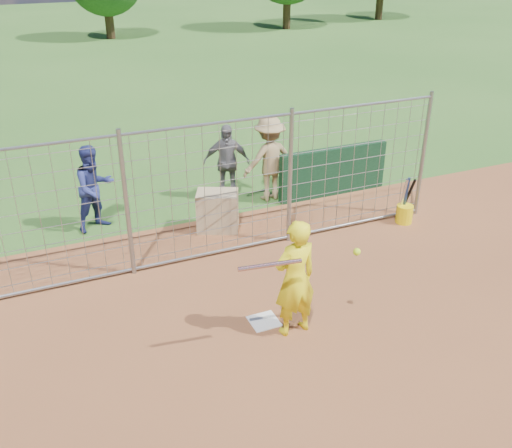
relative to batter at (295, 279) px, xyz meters
name	(u,v)px	position (x,y,z in m)	size (l,w,h in m)	color
ground	(259,315)	(-0.31, 0.57, -0.91)	(100.00, 100.00, 0.00)	#2D591E
home_plate	(264,321)	(-0.31, 0.37, -0.90)	(0.43, 0.43, 0.02)	silver
dugout_wall	(333,171)	(3.09, 4.17, -0.36)	(2.60, 0.20, 1.10)	#11381E
batter	(295,279)	(0.00, 0.00, 0.00)	(0.67, 0.44, 1.83)	yellow
bystander_a	(95,188)	(-2.06, 4.58, -0.05)	(0.84, 0.65, 1.73)	navy
bystander_b	(226,162)	(0.81, 4.89, -0.06)	(1.00, 0.42, 1.71)	slate
bystander_c	(269,159)	(1.67, 4.52, 0.02)	(1.21, 0.70, 1.87)	#9A8054
equipment_bin	(218,211)	(0.11, 3.56, -0.51)	(0.80, 0.55, 0.80)	tan
equipment_in_play	(292,262)	(-0.23, -0.33, 0.52)	(1.73, 0.26, 0.11)	silver
bucket_with_bats	(404,211)	(3.71, 2.33, -0.67)	(0.34, 0.38, 0.98)	yellow
backstop_fence	(213,193)	(-0.31, 2.57, 0.35)	(9.08, 0.08, 2.60)	gray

